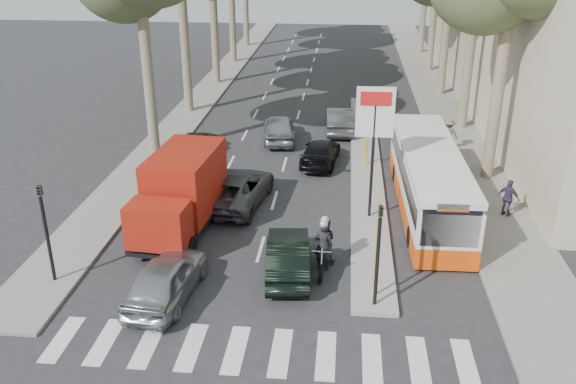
% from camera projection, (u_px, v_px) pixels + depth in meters
% --- Properties ---
extents(ground, '(120.00, 120.00, 0.00)m').
position_uv_depth(ground, '(279.00, 278.00, 21.14)').
color(ground, '#28282B').
rests_on(ground, ground).
extents(sidewalk_right, '(3.20, 70.00, 0.12)m').
position_uv_depth(sidewalk_right, '(437.00, 98.00, 43.17)').
color(sidewalk_right, gray).
rests_on(sidewalk_right, ground).
extents(median_left, '(2.40, 64.00, 0.12)m').
position_uv_depth(median_left, '(216.00, 82.00, 47.35)').
color(median_left, gray).
rests_on(median_left, ground).
extents(traffic_island, '(1.50, 26.00, 0.16)m').
position_uv_depth(traffic_island, '(366.00, 166.00, 30.86)').
color(traffic_island, gray).
rests_on(traffic_island, ground).
extents(billboard, '(1.50, 12.10, 5.60)m').
position_uv_depth(billboard, '(374.00, 134.00, 23.93)').
color(billboard, yellow).
rests_on(billboard, ground).
extents(traffic_light_island, '(0.16, 0.41, 3.60)m').
position_uv_depth(traffic_light_island, '(379.00, 239.00, 18.49)').
color(traffic_light_island, black).
rests_on(traffic_light_island, ground).
extents(traffic_light_left, '(0.16, 0.41, 3.60)m').
position_uv_depth(traffic_light_left, '(44.00, 217.00, 19.90)').
color(traffic_light_left, black).
rests_on(traffic_light_left, ground).
extents(silver_hatchback, '(2.15, 4.44, 1.46)m').
position_uv_depth(silver_hatchback, '(166.00, 278.00, 19.74)').
color(silver_hatchback, '#A1A4A9').
rests_on(silver_hatchback, ground).
extents(dark_hatchback, '(1.82, 4.28, 1.37)m').
position_uv_depth(dark_hatchback, '(288.00, 256.00, 21.21)').
color(dark_hatchback, black).
rests_on(dark_hatchback, ground).
extents(queue_car_a, '(3.03, 5.37, 1.42)m').
position_uv_depth(queue_car_a, '(237.00, 189.00, 26.55)').
color(queue_car_a, '#4C4E54').
rests_on(queue_car_a, ground).
extents(queue_car_b, '(2.10, 4.34, 1.22)m').
position_uv_depth(queue_car_b, '(320.00, 152.00, 31.10)').
color(queue_car_b, black).
rests_on(queue_car_b, ground).
extents(queue_car_c, '(2.28, 4.54, 1.49)m').
position_uv_depth(queue_car_c, '(279.00, 128.00, 34.41)').
color(queue_car_c, '#9B9EA3').
rests_on(queue_car_c, ground).
extents(queue_car_d, '(1.74, 4.48, 1.45)m').
position_uv_depth(queue_car_d, '(340.00, 120.00, 35.94)').
color(queue_car_d, '#4C4F53').
rests_on(queue_car_d, ground).
extents(queue_car_e, '(1.99, 4.33, 1.23)m').
position_uv_depth(queue_car_e, '(196.00, 144.00, 32.30)').
color(queue_car_e, black).
rests_on(queue_car_e, ground).
extents(red_truck, '(2.69, 6.03, 3.13)m').
position_uv_depth(red_truck, '(181.00, 192.00, 23.83)').
color(red_truck, black).
rests_on(red_truck, ground).
extents(city_bus, '(2.51, 10.49, 2.75)m').
position_uv_depth(city_bus, '(429.00, 179.00, 25.63)').
color(city_bus, '#ED4E0D').
rests_on(city_bus, ground).
extents(motorcycle, '(0.85, 2.31, 1.97)m').
position_uv_depth(motorcycle, '(324.00, 244.00, 21.52)').
color(motorcycle, black).
rests_on(motorcycle, ground).
extents(pedestrian_near, '(1.02, 0.93, 1.59)m').
position_uv_depth(pedestrian_near, '(508.00, 198.00, 25.15)').
color(pedestrian_near, '#41344F').
rests_on(pedestrian_near, sidewalk_right).
extents(pedestrian_far, '(1.22, 0.81, 1.74)m').
position_uv_depth(pedestrian_far, '(448.00, 135.00, 32.55)').
color(pedestrian_far, '#715F54').
rests_on(pedestrian_far, sidewalk_right).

